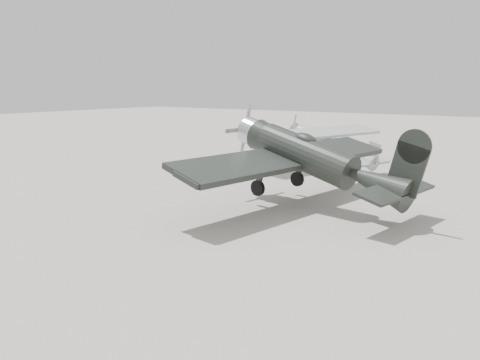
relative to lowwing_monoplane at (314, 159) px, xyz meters
name	(u,v)px	position (x,y,z in m)	size (l,w,h in m)	color
ground	(179,237)	(-2.19, -6.47, -2.22)	(160.00, 160.00, 0.00)	#A49D92
lowwing_monoplane	(314,159)	(0.00, 0.00, 0.00)	(9.40, 13.08, 4.20)	black
highwing_monoplane	(328,141)	(-3.74, 9.95, -0.38)	(7.42, 10.30, 2.94)	#A5A7AB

